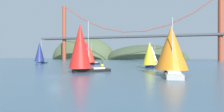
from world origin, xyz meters
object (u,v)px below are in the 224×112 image
(sailboat_navy_sail, at_px, (40,52))
(sailboat_orange_sail, at_px, (171,49))
(sailboat_white_mainsail, at_px, (152,54))
(sailboat_red_spinnaker, at_px, (81,47))
(sailboat_scarlet_sail, at_px, (90,55))
(sailboat_crimson_sail, at_px, (86,52))
(channel_buoy, at_px, (102,65))
(sailboat_yellow_sail, at_px, (150,54))

(sailboat_navy_sail, bearing_deg, sailboat_orange_sail, -32.56)
(sailboat_white_mainsail, bearing_deg, sailboat_red_spinnaker, -107.82)
(sailboat_scarlet_sail, height_order, sailboat_crimson_sail, sailboat_crimson_sail)
(sailboat_red_spinnaker, height_order, sailboat_white_mainsail, sailboat_red_spinnaker)
(sailboat_scarlet_sail, xyz_separation_m, sailboat_red_spinnaker, (9.90, -29.34, 1.45))
(sailboat_navy_sail, relative_size, sailboat_crimson_sail, 0.93)
(sailboat_navy_sail, height_order, sailboat_red_spinnaker, sailboat_red_spinnaker)
(sailboat_navy_sail, bearing_deg, sailboat_white_mainsail, 11.05)
(sailboat_navy_sail, height_order, sailboat_orange_sail, sailboat_navy_sail)
(sailboat_white_mainsail, height_order, sailboat_orange_sail, sailboat_orange_sail)
(sailboat_orange_sail, height_order, channel_buoy, sailboat_orange_sail)
(sailboat_scarlet_sail, relative_size, sailboat_orange_sail, 0.85)
(sailboat_crimson_sail, height_order, channel_buoy, sailboat_crimson_sail)
(sailboat_navy_sail, xyz_separation_m, sailboat_red_spinnaker, (34.08, -31.84, 0.53))
(sailboat_orange_sail, bearing_deg, sailboat_white_mainsail, 96.75)
(sailboat_scarlet_sail, xyz_separation_m, sailboat_crimson_sail, (-5.42, 9.58, 1.22))
(sailboat_yellow_sail, xyz_separation_m, sailboat_orange_sail, (4.78, -18.06, 0.81))
(sailboat_navy_sail, relative_size, sailboat_red_spinnaker, 0.93)
(sailboat_white_mainsail, xyz_separation_m, sailboat_orange_sail, (5.05, -42.65, 0.64))
(sailboat_red_spinnaker, xyz_separation_m, sailboat_crimson_sail, (-15.31, 38.93, -0.23))
(sailboat_scarlet_sail, height_order, sailboat_orange_sail, sailboat_orange_sail)
(sailboat_navy_sail, distance_m, sailboat_white_mainsail, 48.19)
(channel_buoy, bearing_deg, sailboat_navy_sail, 161.28)
(sailboat_orange_sail, xyz_separation_m, channel_buoy, (-20.30, 22.56, -4.34))
(sailboat_scarlet_sail, relative_size, channel_buoy, 3.24)
(sailboat_scarlet_sail, bearing_deg, sailboat_crimson_sail, 119.47)
(sailboat_crimson_sail, xyz_separation_m, sailboat_white_mainsail, (28.52, 2.15, -1.10))
(sailboat_scarlet_sail, height_order, sailboat_red_spinnaker, sailboat_red_spinnaker)
(sailboat_scarlet_sail, bearing_deg, sailboat_yellow_sail, -28.80)
(sailboat_navy_sail, distance_m, sailboat_crimson_sail, 20.06)
(sailboat_crimson_sail, relative_size, sailboat_yellow_sail, 1.48)
(sailboat_scarlet_sail, xyz_separation_m, sailboat_navy_sail, (-24.18, 2.50, 0.93))
(sailboat_navy_sail, distance_m, sailboat_red_spinnaker, 46.64)
(sailboat_orange_sail, distance_m, channel_buoy, 30.65)
(sailboat_red_spinnaker, relative_size, sailboat_white_mainsail, 1.37)
(sailboat_crimson_sail, bearing_deg, channel_buoy, -53.52)
(sailboat_crimson_sail, distance_m, sailboat_white_mainsail, 28.62)
(sailboat_red_spinnaker, height_order, sailboat_orange_sail, sailboat_red_spinnaker)
(sailboat_white_mainsail, height_order, channel_buoy, sailboat_white_mainsail)
(sailboat_red_spinnaker, bearing_deg, sailboat_scarlet_sail, 108.64)
(sailboat_yellow_sail, bearing_deg, channel_buoy, 163.86)
(channel_buoy, bearing_deg, sailboat_orange_sail, -48.01)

